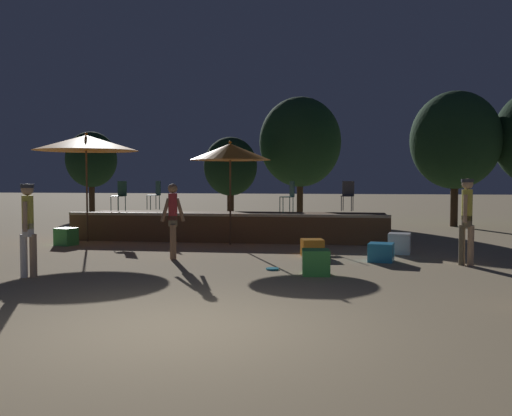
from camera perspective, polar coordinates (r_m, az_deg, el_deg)
name	(u,v)px	position (r m, az deg, el deg)	size (l,w,h in m)	color
ground_plane	(178,329)	(7.07, -7.81, -11.93)	(120.00, 120.00, 0.00)	tan
wooden_deck	(232,226)	(17.18, -2.45, -1.82)	(9.18, 2.48, 0.83)	brown
patio_umbrella_0	(86,143)	(17.06, -16.63, 6.25)	(2.95, 2.95, 3.13)	brown
patio_umbrella_1	(230,152)	(15.60, -2.60, 5.62)	(2.22, 2.22, 2.84)	brown
cube_seat_0	(381,252)	(12.77, 12.40, -4.35)	(0.61, 0.61, 0.40)	#2D9EDB
cube_seat_1	(312,248)	(13.30, 5.65, -3.99)	(0.59, 0.59, 0.41)	orange
cube_seat_2	(316,262)	(10.80, 6.00, -5.42)	(0.56, 0.56, 0.48)	#4CC651
cube_seat_3	(66,237)	(16.30, -18.46, -2.73)	(0.57, 0.57, 0.47)	#4CC651
cube_seat_4	(399,243)	(14.17, 14.15, -3.46)	(0.59, 0.59, 0.49)	white
person_0	(28,225)	(11.20, -21.85, -1.57)	(0.29, 0.48, 1.72)	tan
person_1	(173,219)	(12.85, -8.31, -1.06)	(0.54, 0.28, 1.70)	#997051
person_3	(467,216)	(12.62, 20.34, -0.72)	(0.29, 0.48, 1.81)	#72664C
bistro_chair_0	(348,193)	(17.49, 9.17, 1.51)	(0.41, 0.41, 0.90)	#47474C
bistro_chair_1	(120,193)	(17.73, -13.42, 1.48)	(0.45, 0.45, 0.90)	#1E4C47
bistro_chair_2	(289,194)	(16.43, 3.36, 1.45)	(0.45, 0.45, 0.90)	#1E4C47
bistro_chair_3	(156,192)	(18.31, -9.99, 1.56)	(0.48, 0.48, 0.90)	#1E4C47
frisbee_disc	(272,269)	(11.39, 1.65, -6.10)	(0.26, 0.26, 0.03)	#33B2D8
background_tree_0	(91,160)	(28.70, -16.14, 4.65)	(2.44, 2.44, 4.06)	#3D2B1C
background_tree_1	(230,167)	(23.55, -2.57, 4.15)	(2.20, 2.20, 3.52)	#3D2B1C
background_tree_3	(300,142)	(25.39, 4.43, 6.58)	(3.60, 3.60, 5.40)	#3D2B1C
background_tree_4	(455,140)	(22.75, 19.30, 6.41)	(3.33, 3.33, 5.08)	#3D2B1C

